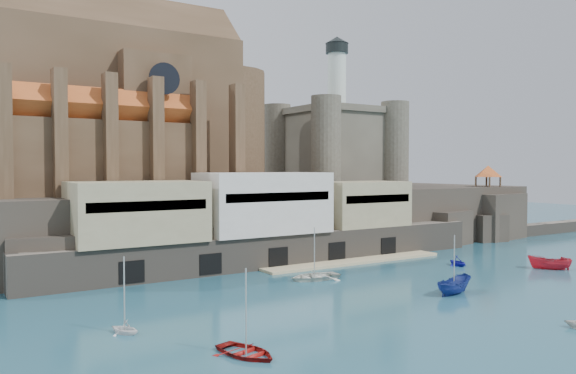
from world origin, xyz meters
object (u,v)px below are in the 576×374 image
(castle_keep, at_px, (335,144))
(boat_2, at_px, (454,294))
(pavilion, at_px, (488,173))
(boat_0, at_px, (246,355))
(church, at_px, (124,113))

(castle_keep, xyz_separation_m, boat_2, (-17.86, -44.66, -18.31))
(pavilion, relative_size, boat_2, 1.12)
(boat_0, bearing_deg, boat_2, -4.11)
(pavilion, bearing_deg, castle_keep, 149.82)
(castle_keep, distance_m, pavilion, 30.50)
(castle_keep, relative_size, boat_0, 5.48)
(boat_0, relative_size, boat_2, 0.93)
(castle_keep, bearing_deg, boat_2, -111.80)
(castle_keep, xyz_separation_m, pavilion, (25.92, -15.08, -5.59))
(pavilion, xyz_separation_m, boat_2, (-43.78, -29.59, -12.73))
(castle_keep, distance_m, boat_2, 51.47)
(pavilion, bearing_deg, church, 166.52)
(pavilion, bearing_deg, boat_2, -145.95)
(boat_0, bearing_deg, church, 68.15)
(church, xyz_separation_m, castle_keep, (40.21, -0.78, -3.81))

